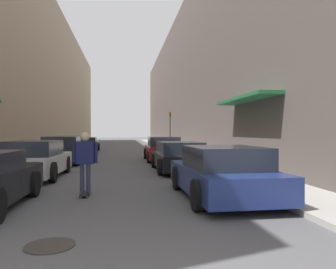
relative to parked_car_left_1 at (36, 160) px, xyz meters
name	(u,v)px	position (x,y,z in m)	size (l,w,h in m)	color
ground	(118,152)	(2.63, 14.09, -0.63)	(134.51, 134.51, 0.00)	#515154
curb_strip_left	(69,148)	(-2.07, 20.21, -0.57)	(1.80, 61.14, 0.12)	#A3A099
curb_strip_right	(167,147)	(7.32, 20.21, -0.57)	(1.80, 61.14, 0.12)	#A3A099
building_row_left	(37,77)	(-4.96, 20.20, 6.15)	(4.90, 61.14, 13.57)	tan
building_row_right	(195,83)	(10.22, 20.20, 5.84)	(4.90, 61.14, 12.93)	#564C47
parked_car_left_1	(36,160)	(0.00, 0.00, 0.00)	(1.86, 4.19, 1.31)	silver
parked_car_left_2	(63,150)	(-0.01, 5.23, 0.04)	(1.98, 4.08, 1.38)	#232326
parked_car_left_3	(74,147)	(-0.17, 10.06, 0.02)	(1.91, 4.42, 1.35)	maroon
parked_car_left_4	(86,144)	(-0.02, 15.84, -0.06)	(2.05, 4.27, 1.17)	black
parked_car_right_0	(223,173)	(5.45, -4.29, -0.02)	(2.00, 4.14, 1.27)	navy
parked_car_right_1	(179,157)	(5.33, 1.31, -0.04)	(2.01, 4.31, 1.21)	black
parked_car_right_2	(163,149)	(5.27, 6.24, 0.01)	(1.97, 4.31, 1.34)	maroon
skateboarder	(85,157)	(2.09, -3.51, 0.36)	(0.61, 0.78, 1.61)	black
manhole_cover	(50,246)	(2.02, -7.18, -0.62)	(0.70, 0.70, 0.02)	#332D28
traffic_light	(170,126)	(7.35, 18.01, 1.56)	(0.16, 0.22, 3.34)	#2D2D2D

